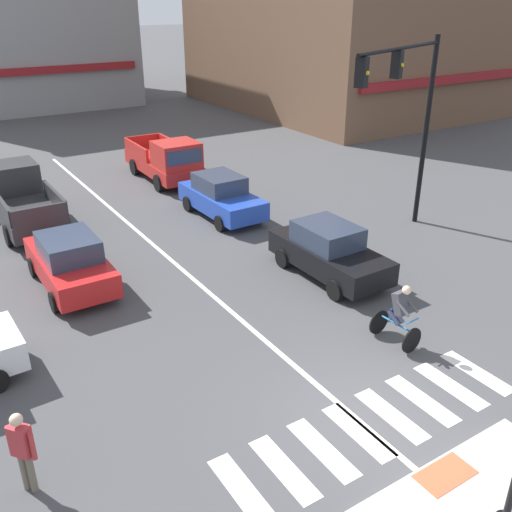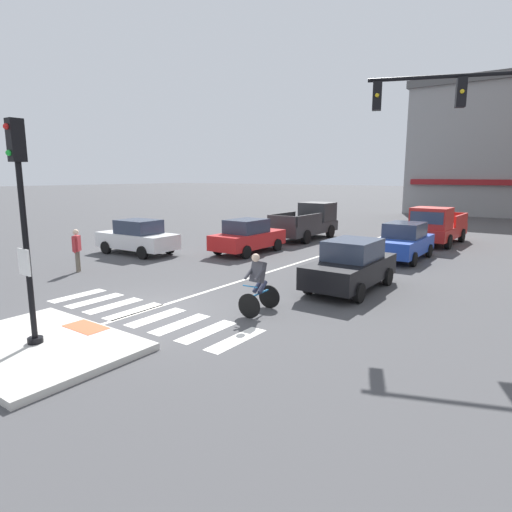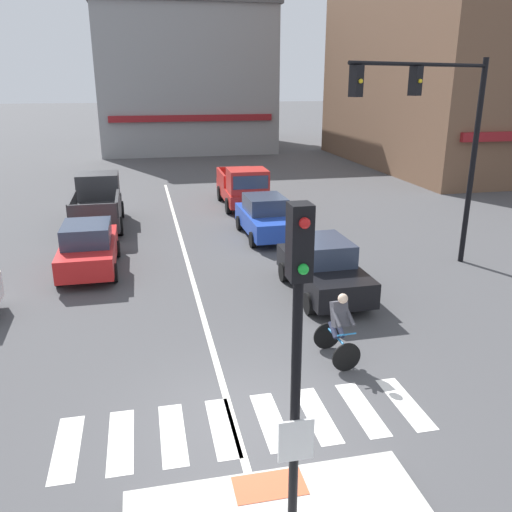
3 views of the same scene
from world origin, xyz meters
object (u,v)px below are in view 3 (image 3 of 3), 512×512
object	(u,v)px
car_black_eastbound_mid	(323,268)
pickup_truck_charcoal_westbound_distant	(98,203)
cyclist	(339,325)
signal_pole	(297,362)
car_blue_eastbound_far	(265,217)
pickup_truck_red_eastbound_distant	(243,188)
car_red_westbound_far	(88,247)
traffic_light_mast	(441,126)

from	to	relation	value
car_black_eastbound_mid	pickup_truck_charcoal_westbound_distant	size ratio (longest dim) A/B	0.81
cyclist	car_black_eastbound_mid	bearing A→B (deg)	76.02
signal_pole	car_black_eastbound_mid	xyz separation A→B (m)	(3.41, 8.72, -2.15)
car_blue_eastbound_far	car_black_eastbound_mid	size ratio (longest dim) A/B	1.00
pickup_truck_charcoal_westbound_distant	cyclist	xyz separation A→B (m)	(5.97, -13.42, -0.11)
car_black_eastbound_mid	pickup_truck_red_eastbound_distant	bearing A→B (deg)	90.77
pickup_truck_charcoal_westbound_distant	car_black_eastbound_mid	bearing A→B (deg)	-54.03
car_blue_eastbound_far	cyclist	size ratio (longest dim) A/B	2.46
car_red_westbound_far	cyclist	distance (m)	9.44
pickup_truck_red_eastbound_distant	cyclist	world-z (taller)	pickup_truck_red_eastbound_distant
traffic_light_mast	cyclist	distance (m)	8.04
pickup_truck_red_eastbound_distant	car_blue_eastbound_far	bearing A→B (deg)	-91.13
car_blue_eastbound_far	pickup_truck_red_eastbound_distant	xyz separation A→B (m)	(0.10, 5.23, 0.17)
car_black_eastbound_mid	pickup_truck_charcoal_westbound_distant	xyz separation A→B (m)	(-6.93, 9.55, 0.17)
car_black_eastbound_mid	cyclist	size ratio (longest dim) A/B	2.45
car_red_westbound_far	cyclist	bearing A→B (deg)	-51.30
car_black_eastbound_mid	signal_pole	bearing A→B (deg)	-111.33
signal_pole	pickup_truck_charcoal_westbound_distant	xyz separation A→B (m)	(-3.52, 18.27, -1.98)
car_red_westbound_far	pickup_truck_red_eastbound_distant	world-z (taller)	pickup_truck_red_eastbound_distant
signal_pole	car_black_eastbound_mid	world-z (taller)	signal_pole
signal_pole	pickup_truck_charcoal_westbound_distant	distance (m)	18.71
car_blue_eastbound_far	car_black_eastbound_mid	bearing A→B (deg)	-87.63
car_black_eastbound_mid	pickup_truck_charcoal_westbound_distant	distance (m)	11.80
cyclist	car_red_westbound_far	bearing A→B (deg)	128.70
pickup_truck_red_eastbound_distant	cyclist	size ratio (longest dim) A/B	3.05
traffic_light_mast	car_black_eastbound_mid	size ratio (longest dim) A/B	1.62
car_black_eastbound_mid	pickup_truck_charcoal_westbound_distant	world-z (taller)	pickup_truck_charcoal_westbound_distant
car_blue_eastbound_far	pickup_truck_red_eastbound_distant	world-z (taller)	pickup_truck_red_eastbound_distant
traffic_light_mast	car_blue_eastbound_far	distance (m)	7.71
signal_pole	car_red_westbound_far	distance (m)	12.88
traffic_light_mast	pickup_truck_red_eastbound_distant	xyz separation A→B (m)	(-4.19, 10.32, -3.71)
pickup_truck_red_eastbound_distant	traffic_light_mast	bearing A→B (deg)	-67.89
traffic_light_mast	car_black_eastbound_mid	distance (m)	5.71
signal_pole	pickup_truck_red_eastbound_distant	xyz separation A→B (m)	(3.25, 20.19, -1.98)
pickup_truck_red_eastbound_distant	cyclist	bearing A→B (deg)	-93.02
signal_pole	traffic_light_mast	distance (m)	12.48
car_red_westbound_far	traffic_light_mast	bearing A→B (deg)	-12.16
traffic_light_mast	car_red_westbound_far	xyz separation A→B (m)	(-10.90, 2.35, -3.87)
car_blue_eastbound_far	cyclist	distance (m)	10.13
pickup_truck_red_eastbound_distant	pickup_truck_charcoal_westbound_distant	bearing A→B (deg)	-164.17
car_red_westbound_far	cyclist	size ratio (longest dim) A/B	2.44
pickup_truck_red_eastbound_distant	signal_pole	bearing A→B (deg)	-99.15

